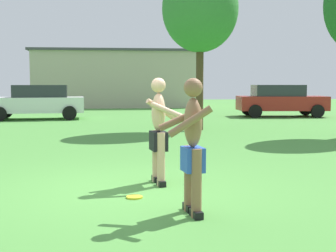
{
  "coord_description": "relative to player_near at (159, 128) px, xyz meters",
  "views": [
    {
      "loc": [
        -0.21,
        -7.23,
        1.66
      ],
      "look_at": [
        0.63,
        0.14,
        0.98
      ],
      "focal_mm": 50.03,
      "sensor_mm": 36.0,
      "label": 1
    }
  ],
  "objects": [
    {
      "name": "frisbee",
      "position": [
        -0.45,
        -0.93,
        -0.92
      ],
      "size": [
        0.24,
        0.24,
        0.03
      ],
      "primitive_type": "cylinder",
      "color": "yellow",
      "rests_on": "ground_plane"
    },
    {
      "name": "tree_behind_players",
      "position": [
        2.28,
        8.78,
        3.3
      ],
      "size": [
        2.66,
        2.66,
        5.77
      ],
      "color": "#4C3823",
      "rests_on": "ground_plane"
    },
    {
      "name": "player_in_blue",
      "position": [
        0.25,
        -1.86,
        -0.02
      ],
      "size": [
        0.62,
        0.6,
        1.72
      ],
      "color": "black",
      "rests_on": "ground_plane"
    },
    {
      "name": "ground_plane",
      "position": [
        -0.51,
        -0.38,
        -0.93
      ],
      "size": [
        80.0,
        80.0,
        0.0
      ],
      "primitive_type": "plane",
      "color": "#4C8E3D"
    },
    {
      "name": "player_near",
      "position": [
        0.0,
        0.0,
        0.0
      ],
      "size": [
        0.64,
        0.72,
        1.75
      ],
      "color": "black",
      "rests_on": "ground_plane"
    },
    {
      "name": "outbuilding_behind_lot",
      "position": [
        -0.66,
        26.64,
        1.05
      ],
      "size": [
        11.38,
        6.82,
        3.95
      ],
      "color": "#B2A893",
      "rests_on": "ground_plane"
    },
    {
      "name": "car_red_near_post",
      "position": [
        7.5,
        14.92,
        -0.11
      ],
      "size": [
        4.44,
        2.33,
        1.58
      ],
      "color": "maroon",
      "rests_on": "ground_plane"
    },
    {
      "name": "car_white_mid_lot",
      "position": [
        -4.27,
        14.54,
        -0.11
      ],
      "size": [
        4.43,
        2.29,
        1.58
      ],
      "color": "white",
      "rests_on": "ground_plane"
    }
  ]
}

